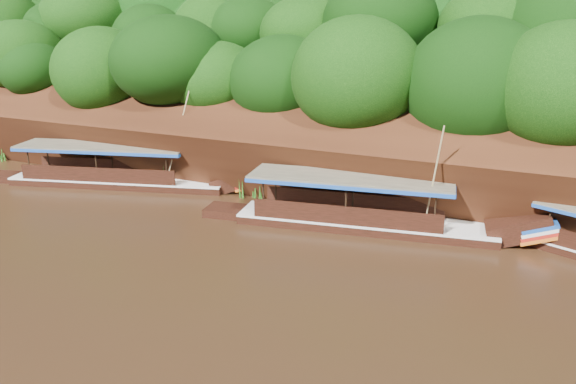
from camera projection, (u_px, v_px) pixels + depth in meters
name	position (u px, v px, depth m)	size (l,w,h in m)	color
ground	(270.00, 285.00, 22.55)	(160.00, 160.00, 0.00)	black
riverbank	(408.00, 135.00, 41.59)	(120.00, 30.06, 19.40)	black
boat_1	(380.00, 219.00, 28.24)	(15.53, 4.73, 6.16)	black
boat_2	(131.00, 177.00, 35.53)	(16.38, 6.62, 6.71)	black
reeds	(306.00, 192.00, 31.64)	(48.31, 2.47, 2.10)	#296419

